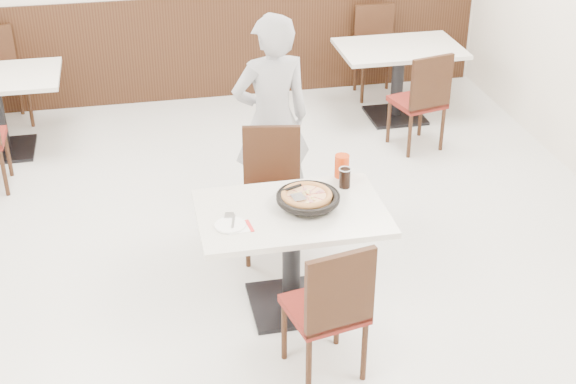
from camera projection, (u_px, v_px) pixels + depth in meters
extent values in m
plane|color=#B7B7B2|center=(264.00, 280.00, 5.72)|extent=(7.00, 7.00, 0.00)
cube|color=black|center=(204.00, 48.00, 8.42)|extent=(5.90, 0.03, 1.10)
cylinder|color=black|center=(302.00, 204.00, 5.13)|extent=(0.11, 0.11, 0.04)
cylinder|color=black|center=(308.00, 201.00, 5.11)|extent=(0.37, 0.37, 0.01)
cylinder|color=#BA7A3D|center=(307.00, 198.00, 5.12)|extent=(0.32, 0.32, 0.02)
cube|color=silver|center=(298.00, 197.00, 5.06)|extent=(0.09, 0.11, 0.00)
cube|color=white|center=(237.00, 227.00, 4.92)|extent=(0.16, 0.16, 0.00)
cylinder|color=white|center=(230.00, 225.00, 4.92)|extent=(0.19, 0.19, 0.01)
cube|color=silver|center=(233.00, 221.00, 4.95)|extent=(0.05, 0.16, 0.00)
cylinder|color=black|center=(345.00, 178.00, 5.33)|extent=(0.08, 0.08, 0.13)
cylinder|color=#BE3109|center=(342.00, 166.00, 5.46)|extent=(0.10, 0.10, 0.16)
imported|color=#A7A8AC|center=(272.00, 121.00, 6.09)|extent=(0.66, 0.48, 1.68)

